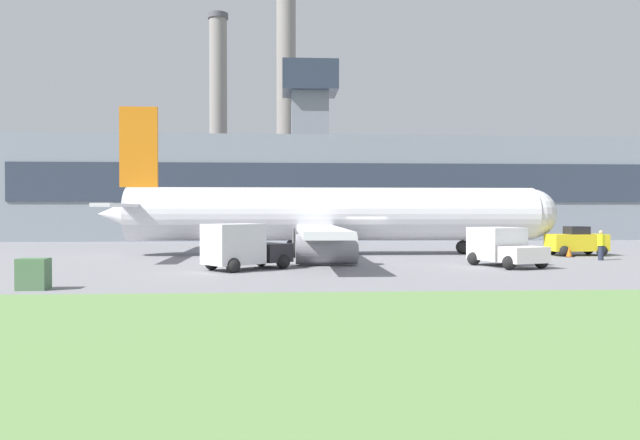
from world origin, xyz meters
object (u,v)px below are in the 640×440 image
fuel_truck (242,248)px  airplane (327,215)px  pushback_tug (576,243)px  ground_crew_person (601,245)px  baggage_truck (503,247)px

fuel_truck → airplane: bearing=64.4°
pushback_tug → ground_crew_person: pushback_tug is taller
airplane → pushback_tug: 16.11m
fuel_truck → baggage_truck: bearing=4.7°
baggage_truck → ground_crew_person: bearing=26.2°
airplane → fuel_truck: bearing=-115.6°
airplane → ground_crew_person: size_ratio=17.20×
baggage_truck → ground_crew_person: size_ratio=2.59×
airplane → baggage_truck: 12.44m
fuel_truck → ground_crew_person: bearing=12.6°
airplane → fuel_truck: (-4.82, -10.05, -1.49)m
baggage_truck → fuel_truck: (-13.30, -1.10, 0.10)m
airplane → pushback_tug: (15.93, -1.70, -1.74)m
pushback_tug → fuel_truck: fuel_truck is taller
baggage_truck → airplane: bearing=133.5°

